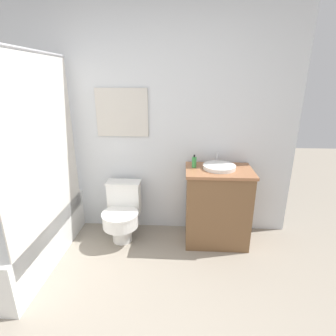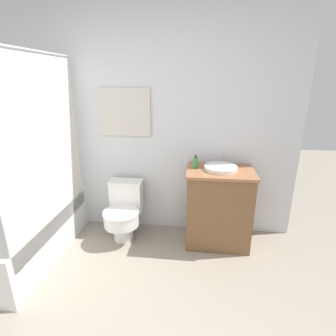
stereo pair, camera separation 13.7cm
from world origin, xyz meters
TOP-DOWN VIEW (x-y plane):
  - wall_back at (-0.00, 1.95)m, footprint 3.54×0.07m
  - shower_area at (-0.97, 1.21)m, footprint 0.58×1.42m
  - toilet at (-0.14, 1.65)m, footprint 0.40×0.54m
  - vanity at (0.92, 1.66)m, footprint 0.70×0.49m
  - sink at (0.92, 1.68)m, footprint 0.34×0.38m
  - soap_bottle at (0.65, 1.71)m, footprint 0.05×0.05m

SIDE VIEW (x-z plane):
  - shower_area at x=-0.97m, z-range -0.70..1.28m
  - toilet at x=-0.14m, z-range 0.01..0.65m
  - vanity at x=0.92m, z-range 0.00..0.86m
  - sink at x=0.92m, z-range 0.81..0.94m
  - soap_bottle at x=0.65m, z-range 0.84..0.98m
  - wall_back at x=0.00m, z-range 0.00..2.50m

